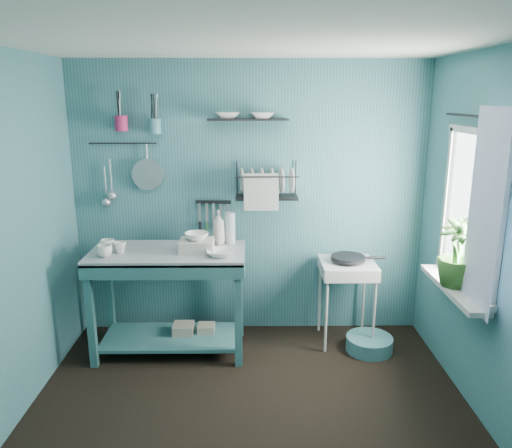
{
  "coord_description": "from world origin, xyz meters",
  "views": [
    {
      "loc": [
        0.01,
        -2.98,
        2.18
      ],
      "look_at": [
        0.05,
        0.85,
        1.2
      ],
      "focal_mm": 35.0,
      "sensor_mm": 36.0,
      "label": 1
    }
  ],
  "objects_px": {
    "mug_right": "(108,245)",
    "water_bottle": "(230,228)",
    "work_counter": "(170,301)",
    "utensil_cup_teal": "(155,126)",
    "dish_rack": "(267,180)",
    "hotplate_stand": "(346,302)",
    "frying_pan": "(348,258)",
    "utensil_cup_magenta": "(121,123)",
    "storage_tin_small": "(206,335)",
    "floor_basin": "(369,344)",
    "colander": "(148,174)",
    "potted_plant": "(457,253)",
    "storage_tin_large": "(184,335)",
    "mug_left": "(105,251)",
    "mug_mid": "(120,248)",
    "soap_bottle": "(219,227)",
    "wash_tub": "(197,246)"
  },
  "relations": [
    {
      "from": "mug_right",
      "to": "water_bottle",
      "type": "bearing_deg",
      "value": 12.17
    },
    {
      "from": "work_counter",
      "to": "utensil_cup_teal",
      "type": "distance_m",
      "value": 1.52
    },
    {
      "from": "dish_rack",
      "to": "hotplate_stand",
      "type": "bearing_deg",
      "value": -6.42
    },
    {
      "from": "work_counter",
      "to": "water_bottle",
      "type": "height_order",
      "value": "water_bottle"
    },
    {
      "from": "frying_pan",
      "to": "utensil_cup_magenta",
      "type": "height_order",
      "value": "utensil_cup_magenta"
    },
    {
      "from": "utensil_cup_magenta",
      "to": "storage_tin_small",
      "type": "relative_size",
      "value": 0.65
    },
    {
      "from": "utensil_cup_teal",
      "to": "floor_basin",
      "type": "bearing_deg",
      "value": -12.45
    },
    {
      "from": "colander",
      "to": "storage_tin_small",
      "type": "bearing_deg",
      "value": -32.32
    },
    {
      "from": "mug_right",
      "to": "dish_rack",
      "type": "relative_size",
      "value": 0.22
    },
    {
      "from": "dish_rack",
      "to": "colander",
      "type": "relative_size",
      "value": 1.96
    },
    {
      "from": "potted_plant",
      "to": "colander",
      "type": "bearing_deg",
      "value": 157.6
    },
    {
      "from": "potted_plant",
      "to": "storage_tin_large",
      "type": "height_order",
      "value": "potted_plant"
    },
    {
      "from": "mug_left",
      "to": "potted_plant",
      "type": "distance_m",
      "value": 2.72
    },
    {
      "from": "mug_left",
      "to": "colander",
      "type": "height_order",
      "value": "colander"
    },
    {
      "from": "work_counter",
      "to": "mug_mid",
      "type": "relative_size",
      "value": 13.0
    },
    {
      "from": "hotplate_stand",
      "to": "dish_rack",
      "type": "xyz_separation_m",
      "value": [
        -0.72,
        0.17,
        1.08
      ]
    },
    {
      "from": "dish_rack",
      "to": "storage_tin_small",
      "type": "height_order",
      "value": "dish_rack"
    },
    {
      "from": "mug_mid",
      "to": "mug_right",
      "type": "bearing_deg",
      "value": 153.43
    },
    {
      "from": "utensil_cup_magenta",
      "to": "potted_plant",
      "type": "relative_size",
      "value": 0.26
    },
    {
      "from": "work_counter",
      "to": "storage_tin_small",
      "type": "xyz_separation_m",
      "value": [
        0.3,
        0.08,
        -0.36
      ]
    },
    {
      "from": "water_bottle",
      "to": "floor_basin",
      "type": "distance_m",
      "value": 1.6
    },
    {
      "from": "water_bottle",
      "to": "storage_tin_small",
      "type": "bearing_deg",
      "value": -147.53
    },
    {
      "from": "utensil_cup_teal",
      "to": "soap_bottle",
      "type": "bearing_deg",
      "value": -17.99
    },
    {
      "from": "frying_pan",
      "to": "utensil_cup_teal",
      "type": "distance_m",
      "value": 2.05
    },
    {
      "from": "mug_mid",
      "to": "hotplate_stand",
      "type": "height_order",
      "value": "mug_mid"
    },
    {
      "from": "wash_tub",
      "to": "frying_pan",
      "type": "height_order",
      "value": "wash_tub"
    },
    {
      "from": "hotplate_stand",
      "to": "storage_tin_small",
      "type": "distance_m",
      "value": 1.29
    },
    {
      "from": "frying_pan",
      "to": "floor_basin",
      "type": "height_order",
      "value": "frying_pan"
    },
    {
      "from": "frying_pan",
      "to": "dish_rack",
      "type": "xyz_separation_m",
      "value": [
        -0.72,
        0.17,
        0.66
      ]
    },
    {
      "from": "mug_left",
      "to": "colander",
      "type": "bearing_deg",
      "value": 65.25
    },
    {
      "from": "frying_pan",
      "to": "mug_right",
      "type": "bearing_deg",
      "value": -175.59
    },
    {
      "from": "utensil_cup_teal",
      "to": "storage_tin_small",
      "type": "bearing_deg",
      "value": -34.86
    },
    {
      "from": "utensil_cup_magenta",
      "to": "colander",
      "type": "bearing_deg",
      "value": 8.68
    },
    {
      "from": "mug_left",
      "to": "frying_pan",
      "type": "xyz_separation_m",
      "value": [
        2.04,
        0.32,
        -0.17
      ]
    },
    {
      "from": "mug_left",
      "to": "dish_rack",
      "type": "bearing_deg",
      "value": 20.24
    },
    {
      "from": "mug_mid",
      "to": "storage_tin_large",
      "type": "distance_m",
      "value": 0.99
    },
    {
      "from": "potted_plant",
      "to": "mug_left",
      "type": "bearing_deg",
      "value": 170.9
    },
    {
      "from": "utensil_cup_teal",
      "to": "storage_tin_large",
      "type": "bearing_deg",
      "value": -55.22
    },
    {
      "from": "soap_bottle",
      "to": "floor_basin",
      "type": "height_order",
      "value": "soap_bottle"
    },
    {
      "from": "storage_tin_large",
      "to": "soap_bottle",
      "type": "bearing_deg",
      "value": 25.11
    },
    {
      "from": "work_counter",
      "to": "wash_tub",
      "type": "relative_size",
      "value": 4.64
    },
    {
      "from": "work_counter",
      "to": "mug_mid",
      "type": "bearing_deg",
      "value": 179.4
    },
    {
      "from": "wash_tub",
      "to": "storage_tin_large",
      "type": "relative_size",
      "value": 1.27
    },
    {
      "from": "frying_pan",
      "to": "soap_bottle",
      "type": "bearing_deg",
      "value": 177.94
    },
    {
      "from": "wash_tub",
      "to": "storage_tin_large",
      "type": "xyz_separation_m",
      "value": [
        -0.15,
        0.07,
        -0.86
      ]
    },
    {
      "from": "utensil_cup_magenta",
      "to": "water_bottle",
      "type": "bearing_deg",
      "value": -9.59
    },
    {
      "from": "hotplate_stand",
      "to": "storage_tin_small",
      "type": "height_order",
      "value": "hotplate_stand"
    },
    {
      "from": "wash_tub",
      "to": "dish_rack",
      "type": "distance_m",
      "value": 0.85
    },
    {
      "from": "dish_rack",
      "to": "potted_plant",
      "type": "height_order",
      "value": "dish_rack"
    },
    {
      "from": "colander",
      "to": "storage_tin_large",
      "type": "bearing_deg",
      "value": -48.36
    }
  ]
}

